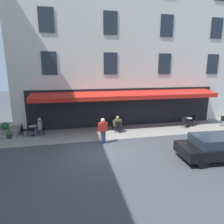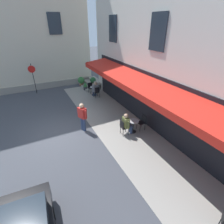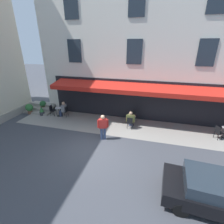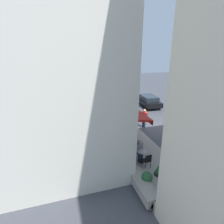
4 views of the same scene
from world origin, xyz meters
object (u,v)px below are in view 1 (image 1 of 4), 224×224
(cafe_chair_black_by_window, at_px, (115,122))
(seated_patron_in_olive, at_px, (117,123))
(cafe_chair_black_back_row, at_px, (224,120))
(cafe_chair_black_corner_right, at_px, (194,119))
(cafe_chair_black_facing_street, at_px, (118,126))
(seated_companion_in_grey, at_px, (39,126))
(cafe_table_near_entrance, at_px, (116,124))
(potted_plant_by_steps, at_px, (5,128))
(potted_plant_entrance_right, at_px, (9,133))
(cafe_chair_black_corner_left, at_px, (185,121))
(cafe_chair_black_under_awning, at_px, (24,129))
(parked_car_black, at_px, (218,147))
(cafe_table_far_end, at_px, (188,121))
(cafe_table_streetside, at_px, (33,129))
(cafe_chair_black_kerbside, at_px, (42,128))
(walking_pedestrian_in_red, at_px, (103,129))

(cafe_chair_black_by_window, distance_m, seated_patron_in_olive, 1.06)
(cafe_chair_black_back_row, distance_m, cafe_chair_black_corner_right, 2.47)
(cafe_chair_black_facing_street, relative_size, seated_companion_in_grey, 0.69)
(cafe_table_near_entrance, height_order, potted_plant_by_steps, potted_plant_by_steps)
(cafe_chair_black_back_row, bearing_deg, cafe_chair_black_corner_right, -18.01)
(cafe_chair_black_by_window, relative_size, potted_plant_entrance_right, 1.16)
(cafe_chair_black_corner_left, distance_m, cafe_chair_black_corner_right, 1.26)
(cafe_chair_black_under_awning, bearing_deg, cafe_chair_black_back_row, 177.08)
(cafe_chair_black_corner_left, relative_size, seated_patron_in_olive, 0.70)
(seated_patron_in_olive, height_order, parked_car_black, parked_car_black)
(cafe_table_far_end, xyz_separation_m, cafe_chair_black_corner_left, (0.55, 0.31, 0.06))
(potted_plant_entrance_right, xyz_separation_m, parked_car_black, (-12.00, 5.75, 0.33))
(cafe_chair_black_by_window, height_order, parked_car_black, parked_car_black)
(cafe_table_streetside, relative_size, potted_plant_by_steps, 0.80)
(cafe_table_streetside, xyz_separation_m, potted_plant_entrance_right, (1.56, 0.21, -0.11))
(seated_companion_in_grey, xyz_separation_m, parked_car_black, (-10.03, 5.98, 0.01))
(cafe_chair_black_by_window, height_order, cafe_chair_black_kerbside, same)
(cafe_table_streetside, relative_size, cafe_chair_black_corner_right, 0.82)
(cafe_chair_black_corner_right, relative_size, seated_patron_in_olive, 0.70)
(walking_pedestrian_in_red, xyz_separation_m, potted_plant_entrance_right, (6.31, -2.31, -0.62))
(potted_plant_by_steps, bearing_deg, cafe_table_streetside, 159.99)
(potted_plant_by_steps, bearing_deg, cafe_table_near_entrance, 174.35)
(cafe_chair_black_facing_street, distance_m, seated_patron_in_olive, 0.26)
(cafe_chair_black_by_window, distance_m, seated_companion_in_grey, 5.83)
(cafe_chair_black_facing_street, xyz_separation_m, cafe_table_far_end, (-6.26, -0.42, -0.06))
(potted_plant_by_steps, bearing_deg, cafe_chair_black_corner_right, 176.72)
(cafe_table_streetside, relative_size, walking_pedestrian_in_red, 0.44)
(cafe_chair_black_kerbside, bearing_deg, cafe_chair_black_corner_right, 179.41)
(cafe_chair_black_kerbside, height_order, cafe_chair_black_corner_left, same)
(seated_patron_in_olive, xyz_separation_m, potted_plant_by_steps, (8.31, -1.24, -0.19))
(cafe_chair_black_by_window, xyz_separation_m, cafe_chair_black_under_awning, (6.85, 0.62, 0.00))
(cafe_chair_black_by_window, relative_size, walking_pedestrian_in_red, 0.53)
(cafe_table_near_entrance, xyz_separation_m, seated_patron_in_olive, (0.02, 0.42, 0.20))
(cafe_table_near_entrance, relative_size, cafe_chair_black_corner_left, 0.82)
(walking_pedestrian_in_red, bearing_deg, cafe_table_streetside, -28.00)
(cafe_table_near_entrance, distance_m, cafe_table_far_end, 6.24)
(walking_pedestrian_in_red, bearing_deg, cafe_chair_black_by_window, -115.29)
(cafe_chair_black_kerbside, bearing_deg, seated_patron_in_olive, 174.86)
(cafe_chair_black_under_awning, bearing_deg, seated_patron_in_olive, 176.42)
(cafe_chair_black_under_awning, distance_m, cafe_table_far_end, 13.09)
(cafe_chair_black_corner_right, bearing_deg, cafe_chair_black_facing_street, 4.87)
(cafe_chair_black_by_window, distance_m, potted_plant_entrance_right, 7.82)
(cafe_chair_black_back_row, xyz_separation_m, cafe_table_streetside, (15.41, -0.86, -0.06))
(cafe_chair_black_by_window, bearing_deg, cafe_chair_black_under_awning, 5.18)
(cafe_chair_black_kerbside, distance_m, cafe_chair_black_under_awning, 1.26)
(parked_car_black, bearing_deg, cafe_chair_black_by_window, -57.12)
(cafe_table_streetside, distance_m, cafe_chair_black_corner_right, 13.06)
(cafe_chair_black_corner_right, xyz_separation_m, seated_patron_in_olive, (6.86, 0.37, 0.15))
(cafe_chair_black_corner_left, relative_size, parked_car_black, 0.21)
(cafe_table_streetside, relative_size, parked_car_black, 0.17)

